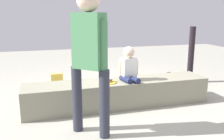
% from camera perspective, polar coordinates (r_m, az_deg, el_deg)
% --- Properties ---
extents(ground_plane, '(12.00, 12.00, 0.00)m').
position_cam_1_polar(ground_plane, '(3.62, 1.45, -8.16)').
color(ground_plane, '#9F9D8E').
extents(concrete_ledge, '(2.64, 0.49, 0.37)m').
position_cam_1_polar(concrete_ledge, '(3.56, 1.46, -5.37)').
color(concrete_ledge, gray).
rests_on(concrete_ledge, ground_plane).
extents(child_seated, '(0.28, 0.33, 0.48)m').
position_cam_1_polar(child_seated, '(3.49, 3.89, 1.00)').
color(child_seated, '#1D244B').
rests_on(child_seated, concrete_ledge).
extents(adult_standing, '(0.36, 0.36, 1.55)m').
position_cam_1_polar(adult_standing, '(2.56, -5.27, 4.59)').
color(adult_standing, '#2A2C39').
rests_on(adult_standing, ground_plane).
extents(cake_plate, '(0.22, 0.22, 0.07)m').
position_cam_1_polar(cake_plate, '(3.41, -0.74, -2.58)').
color(cake_plate, yellow).
rests_on(cake_plate, concrete_ledge).
extents(gift_bag, '(0.21, 0.09, 0.31)m').
position_cam_1_polar(gift_bag, '(4.50, -12.59, -2.45)').
color(gift_bag, gold).
rests_on(gift_bag, ground_plane).
extents(railing_post, '(0.36, 0.36, 1.07)m').
position_cam_1_polar(railing_post, '(4.93, 17.69, 1.73)').
color(railing_post, black).
rests_on(railing_post, ground_plane).
extents(water_bottle_near_gift, '(0.07, 0.07, 0.23)m').
position_cam_1_polar(water_bottle_near_gift, '(4.34, -2.94, -3.14)').
color(water_bottle_near_gift, silver).
rests_on(water_bottle_near_gift, ground_plane).
extents(party_cup_red, '(0.07, 0.07, 0.10)m').
position_cam_1_polar(party_cup_red, '(4.01, -7.53, -5.42)').
color(party_cup_red, red).
rests_on(party_cup_red, ground_plane).
extents(cake_box_white, '(0.30, 0.37, 0.12)m').
position_cam_1_polar(cake_box_white, '(4.65, 8.65, -2.73)').
color(cake_box_white, white).
rests_on(cake_box_white, ground_plane).
extents(handbag_black_leather, '(0.30, 0.15, 0.33)m').
position_cam_1_polar(handbag_black_leather, '(4.37, 12.85, -3.16)').
color(handbag_black_leather, black).
rests_on(handbag_black_leather, ground_plane).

